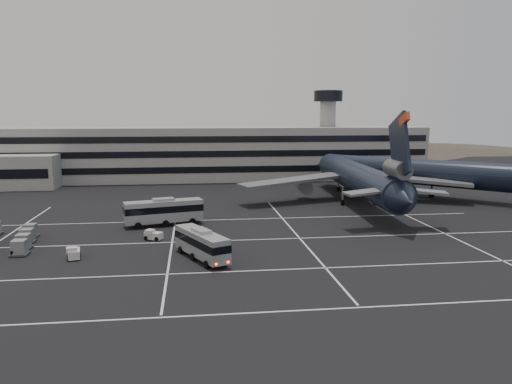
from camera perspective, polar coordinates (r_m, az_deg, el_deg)
ground at (r=66.40m, az=-4.48°, el=-6.46°), size 260.00×260.00×0.00m
lane_markings at (r=67.14m, az=-3.70°, el=-6.27°), size 90.00×55.62×0.01m
terminal at (r=135.52m, az=-7.26°, el=4.34°), size 125.00×26.00×24.00m
hills at (r=236.76m, az=-2.14°, el=1.72°), size 352.00×180.00×44.00m
trijet_main at (r=99.87m, az=11.52°, el=1.65°), size 47.38×57.66×18.08m
trijet_far at (r=111.81m, az=20.00°, el=2.14°), size 44.53×44.75×18.08m
bus_near at (r=61.36m, az=-6.24°, el=-5.79°), size 6.68×10.69×3.75m
bus_far at (r=80.66m, az=-10.51°, el=-2.09°), size 12.66×5.87×4.36m
tug_a at (r=65.39m, az=-20.08°, el=-6.59°), size 1.97×2.72×1.59m
tug_b at (r=71.96m, az=-11.56°, el=-4.85°), size 2.76×2.40×1.53m
uld_cluster at (r=75.48m, az=-27.02°, el=-4.79°), size 9.75×15.25×1.97m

